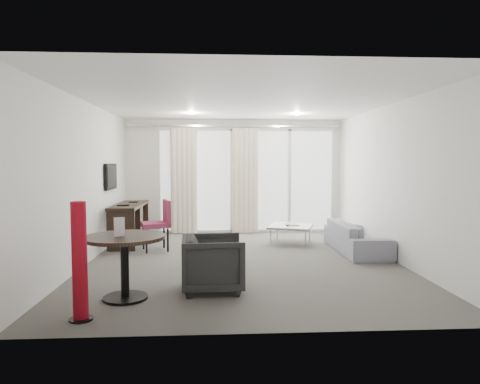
{
  "coord_description": "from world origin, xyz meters",
  "views": [
    {
      "loc": [
        -0.44,
        -6.94,
        1.63
      ],
      "look_at": [
        0.0,
        0.6,
        1.1
      ],
      "focal_mm": 32.0,
      "sensor_mm": 36.0,
      "label": 1
    }
  ],
  "objects": [
    {
      "name": "sofa",
      "position": [
        2.12,
        0.6,
        0.27
      ],
      "size": [
        0.72,
        1.85,
        0.54
      ],
      "primitive_type": "imported",
      "rotation": [
        0.0,
        0.0,
        1.57
      ],
      "color": "gray",
      "rests_on": "floor"
    },
    {
      "name": "window_panel",
      "position": [
        0.3,
        2.98,
        1.2
      ],
      "size": [
        4.0,
        0.02,
        2.38
      ],
      "primitive_type": null,
      "color": "white",
      "rests_on": "ground"
    },
    {
      "name": "curtain_track",
      "position": [
        0.0,
        2.82,
        2.45
      ],
      "size": [
        4.8,
        0.04,
        0.04
      ],
      "primitive_type": null,
      "color": "#B2B2B7",
      "rests_on": "ceiling"
    },
    {
      "name": "rattan_table",
      "position": [
        1.62,
        4.43,
        0.26
      ],
      "size": [
        0.56,
        0.56,
        0.52
      ],
      "primitive_type": null,
      "rotation": [
        0.0,
        0.0,
        0.09
      ],
      "color": "brown",
      "rests_on": "terrace_slab"
    },
    {
      "name": "wall_front",
      "position": [
        0.0,
        -3.0,
        1.3
      ],
      "size": [
        5.0,
        0.0,
        2.6
      ],
      "primitive_type": "cube",
      "color": "silver",
      "rests_on": "ground"
    },
    {
      "name": "round_table",
      "position": [
        -1.52,
        -1.87,
        0.38
      ],
      "size": [
        1.2,
        1.2,
        0.76
      ],
      "primitive_type": null,
      "rotation": [
        0.0,
        0.0,
        -0.32
      ],
      "color": "black",
      "rests_on": "floor"
    },
    {
      "name": "desk_chair",
      "position": [
        -1.54,
        0.93,
        0.47
      ],
      "size": [
        0.63,
        0.61,
        0.94
      ],
      "primitive_type": null,
      "rotation": [
        0.0,
        0.0,
        0.3
      ],
      "color": "#902B4D",
      "rests_on": "floor"
    },
    {
      "name": "rattan_chair_b",
      "position": [
        1.86,
        4.45,
        0.38
      ],
      "size": [
        0.54,
        0.54,
        0.76
      ],
      "primitive_type": null,
      "rotation": [
        0.0,
        0.0,
        -0.04
      ],
      "color": "brown",
      "rests_on": "terrace_slab"
    },
    {
      "name": "menu_card",
      "position": [
        -1.56,
        -1.91,
        0.72
      ],
      "size": [
        0.12,
        0.05,
        0.22
      ],
      "primitive_type": null,
      "rotation": [
        0.0,
        0.0,
        0.29
      ],
      "color": "white",
      "rests_on": "round_table"
    },
    {
      "name": "coffee_table",
      "position": [
        1.06,
        1.45,
        0.18
      ],
      "size": [
        1.04,
        1.04,
        0.37
      ],
      "primitive_type": null,
      "rotation": [
        0.0,
        0.0,
        -0.34
      ],
      "color": "gray",
      "rests_on": "floor"
    },
    {
      "name": "tub_armchair",
      "position": [
        -0.47,
        -1.6,
        0.35
      ],
      "size": [
        0.81,
        0.79,
        0.7
      ],
      "primitive_type": "imported",
      "rotation": [
        0.0,
        0.0,
        1.62
      ],
      "color": "black",
      "rests_on": "floor"
    },
    {
      "name": "downlight_b",
      "position": [
        1.2,
        1.6,
        2.59
      ],
      "size": [
        0.12,
        0.12,
        0.02
      ],
      "primitive_type": "cylinder",
      "color": "#FFE0B2",
      "rests_on": "ceiling"
    },
    {
      "name": "rattan_chair_a",
      "position": [
        1.23,
        3.93,
        0.39
      ],
      "size": [
        0.7,
        0.7,
        0.78
      ],
      "primitive_type": null,
      "rotation": [
        0.0,
        0.0,
        -0.39
      ],
      "color": "brown",
      "rests_on": "terrace_slab"
    },
    {
      "name": "wall_right",
      "position": [
        2.5,
        0.0,
        1.3
      ],
      "size": [
        0.0,
        6.0,
        2.6
      ],
      "primitive_type": "cube",
      "color": "silver",
      "rests_on": "ground"
    },
    {
      "name": "red_lamp",
      "position": [
        -1.83,
        -2.54,
        0.61
      ],
      "size": [
        0.26,
        0.26,
        1.23
      ],
      "primitive_type": "cylinder",
      "rotation": [
        0.0,
        0.0,
        0.04
      ],
      "color": "maroon",
      "rests_on": "floor"
    },
    {
      "name": "tv",
      "position": [
        -2.46,
        1.45,
        1.35
      ],
      "size": [
        0.05,
        0.8,
        0.5
      ],
      "primitive_type": null,
      "color": "black",
      "rests_on": "wall_left"
    },
    {
      "name": "magazine",
      "position": [
        1.1,
        1.5,
        0.36
      ],
      "size": [
        0.24,
        0.29,
        0.01
      ],
      "primitive_type": null,
      "rotation": [
        0.0,
        0.0,
        0.13
      ],
      "color": "gray",
      "rests_on": "coffee_table"
    },
    {
      "name": "curtain_right",
      "position": [
        0.25,
        2.82,
        1.2
      ],
      "size": [
        0.6,
        0.2,
        2.38
      ],
      "primitive_type": null,
      "color": "beige",
      "rests_on": "ground"
    },
    {
      "name": "balustrade",
      "position": [
        0.3,
        5.95,
        0.5
      ],
      "size": [
        5.5,
        0.06,
        1.05
      ],
      "primitive_type": null,
      "color": "#B2B2B7",
      "rests_on": "terrace_slab"
    },
    {
      "name": "remote",
      "position": [
        1.01,
        1.42,
        0.36
      ],
      "size": [
        0.09,
        0.15,
        0.02
      ],
      "primitive_type": null,
      "rotation": [
        0.0,
        0.0,
        -0.37
      ],
      "color": "black",
      "rests_on": "coffee_table"
    },
    {
      "name": "terrace_slab",
      "position": [
        0.3,
        4.5,
        -0.06
      ],
      "size": [
        5.6,
        3.0,
        0.12
      ],
      "primitive_type": "cube",
      "color": "#4D4D50",
      "rests_on": "ground"
    },
    {
      "name": "curtain_left",
      "position": [
        -1.15,
        2.82,
        1.2
      ],
      "size": [
        0.6,
        0.2,
        2.38
      ],
      "primitive_type": null,
      "color": "beige",
      "rests_on": "ground"
    },
    {
      "name": "window_frame",
      "position": [
        0.3,
        2.97,
        1.2
      ],
      "size": [
        4.1,
        0.06,
        2.44
      ],
      "primitive_type": null,
      "color": "white",
      "rests_on": "ground"
    },
    {
      "name": "ceiling",
      "position": [
        0.0,
        0.0,
        2.6
      ],
      "size": [
        5.0,
        6.0,
        0.0
      ],
      "primitive_type": "cube",
      "color": "white",
      "rests_on": "ground"
    },
    {
      "name": "downlight_a",
      "position": [
        -0.9,
        1.6,
        2.59
      ],
      "size": [
        0.12,
        0.12,
        0.02
      ],
      "primitive_type": "cylinder",
      "color": "#FFE0B2",
      "rests_on": "ceiling"
    },
    {
      "name": "desk",
      "position": [
        -2.16,
        1.68,
        0.4
      ],
      "size": [
        0.53,
        1.69,
        0.79
      ],
      "primitive_type": null,
      "color": "black",
      "rests_on": "floor"
    },
    {
      "name": "floor",
      "position": [
        0.0,
        0.0,
        0.0
      ],
      "size": [
        5.0,
        6.0,
        0.0
      ],
      "primitive_type": "cube",
      "color": "#53514A",
      "rests_on": "ground"
    },
    {
      "name": "wall_left",
      "position": [
        -2.5,
        0.0,
        1.3
      ],
      "size": [
        0.0,
        6.0,
        2.6
      ],
      "primitive_type": "cube",
      "color": "silver",
      "rests_on": "ground"
    }
  ]
}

